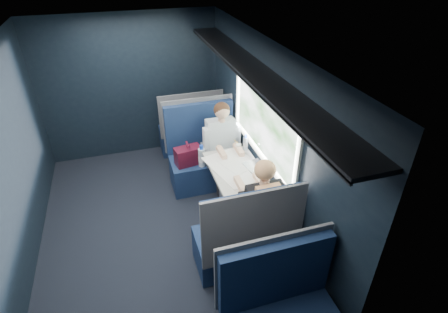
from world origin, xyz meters
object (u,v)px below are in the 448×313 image
object	(u,v)px
seat_bay_near	(203,158)
seat_row_front	(190,130)
laptop	(262,162)
cup	(239,147)
table	(234,174)
man	(223,143)
woman	(261,204)
bottle_small	(245,143)
seat_bay_far	(243,240)

from	to	relation	value
seat_bay_near	seat_row_front	distance (m)	0.93
laptop	seat_row_front	bearing A→B (deg)	105.82
seat_bay_near	laptop	bearing A→B (deg)	-59.74
seat_bay_near	cup	world-z (taller)	seat_bay_near
table	seat_row_front	xyz separation A→B (m)	(-0.18, 1.80, -0.25)
seat_row_front	laptop	bearing A→B (deg)	-74.18
seat_row_front	man	size ratio (longest dim) A/B	0.88
laptop	cup	bearing A→B (deg)	106.81
table	seat_row_front	distance (m)	1.82
seat_bay_near	cup	distance (m)	0.70
man	woman	bearing A→B (deg)	-90.00
seat_row_front	table	bearing A→B (deg)	-84.20
man	bottle_small	world-z (taller)	man
seat_bay_far	seat_row_front	xyz separation A→B (m)	(0.00, 2.67, -0.00)
laptop	seat_bay_far	bearing A→B (deg)	-122.88
laptop	bottle_small	bearing A→B (deg)	95.59
laptop	bottle_small	distance (m)	0.48
seat_bay_far	laptop	distance (m)	1.05
seat_bay_near	seat_bay_far	size ratio (longest dim) A/B	1.00
seat_bay_far	cup	bearing A→B (deg)	73.45
cup	seat_bay_near	bearing A→B (deg)	131.33
woman	cup	size ratio (longest dim) A/B	14.26
woman	bottle_small	distance (m)	1.15
seat_row_front	laptop	distance (m)	1.97
seat_bay_near	seat_row_front	xyz separation A→B (m)	(0.01, 0.93, -0.02)
bottle_small	cup	world-z (taller)	bottle_small
seat_bay_near	bottle_small	world-z (taller)	seat_bay_near
seat_bay_far	cup	distance (m)	1.39
woman	bottle_small	size ratio (longest dim) A/B	5.97
seat_row_front	man	distance (m)	1.17
seat_bay_near	man	size ratio (longest dim) A/B	0.95
laptop	table	bearing A→B (deg)	170.00
seat_bay_near	laptop	size ratio (longest dim) A/B	3.26
laptop	cup	world-z (taller)	laptop
table	woman	size ratio (longest dim) A/B	0.76
woman	laptop	bearing A→B (deg)	66.87
table	laptop	bearing A→B (deg)	-10.00
table	cup	size ratio (longest dim) A/B	10.79
laptop	man	bearing A→B (deg)	109.99
seat_row_front	cup	size ratio (longest dim) A/B	12.52
woman	seat_bay_far	bearing A→B (deg)	-146.18
table	laptop	size ratio (longest dim) A/B	2.59
seat_bay_far	seat_row_front	world-z (taller)	seat_bay_far
seat_bay_near	man	xyz separation A→B (m)	(0.26, -0.17, 0.29)
man	bottle_small	bearing A→B (deg)	-51.23
seat_row_front	laptop	size ratio (longest dim) A/B	3.00
seat_bay_near	bottle_small	size ratio (longest dim) A/B	5.69
seat_row_front	bottle_small	bearing A→B (deg)	-70.87
woman	seat_bay_near	bearing A→B (deg)	99.53
woman	man	bearing A→B (deg)	90.00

